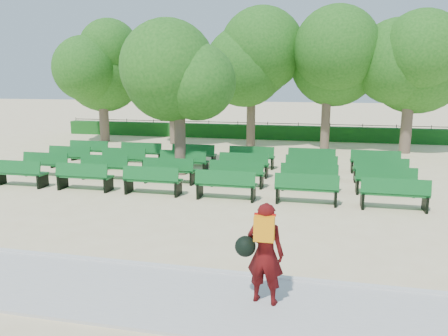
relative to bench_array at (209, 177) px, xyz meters
name	(u,v)px	position (x,y,z in m)	size (l,w,h in m)	color
ground	(188,191)	(-0.25, -1.93, -0.10)	(120.00, 120.00, 0.00)	beige
paving	(70,286)	(-0.25, -9.33, -0.07)	(30.00, 2.20, 0.06)	beige
curb	(100,261)	(-0.25, -8.18, -0.05)	(30.00, 0.12, 0.10)	silver
hedge	(252,132)	(-0.25, 12.07, 0.35)	(26.00, 0.70, 0.90)	#155319
fence	(252,138)	(-0.25, 12.47, -0.10)	(26.00, 0.10, 1.02)	black
tree_line	(240,148)	(-0.25, 8.07, -0.10)	(21.80, 6.80, 7.04)	#27651B
bench_array	(209,177)	(0.00, 0.00, 0.00)	(2.00, 0.70, 1.24)	#105D22
tree_among	(179,80)	(-1.36, 0.64, 3.72)	(3.88, 3.88, 5.60)	brown
person	(264,252)	(3.39, -9.18, 0.89)	(0.88, 0.56, 1.80)	#4A0A0B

